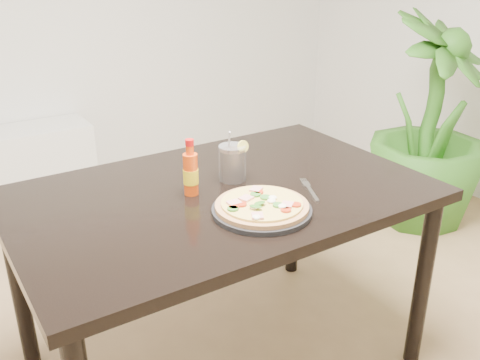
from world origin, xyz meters
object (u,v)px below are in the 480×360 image
dining_table (221,212)px  houseplant (431,123)px  pizza (262,205)px  fork (309,189)px  plate (262,210)px  hot_sauce_bottle (191,173)px  cola_cup (232,164)px

dining_table → houseplant: bearing=14.4°
dining_table → pizza: bearing=-85.7°
houseplant → dining_table: bearing=-165.6°
dining_table → fork: size_ratio=7.83×
pizza → fork: 0.25m
fork → houseplant: houseplant is taller
plate → fork: size_ratio=1.75×
hot_sauce_bottle → cola_cup: bearing=9.6°
hot_sauce_bottle → houseplant: 1.80m
hot_sauce_bottle → fork: bearing=-27.7°
hot_sauce_bottle → cola_cup: hot_sauce_bottle is taller
fork → cola_cup: bearing=152.6°
dining_table → cola_cup: size_ratio=7.49×
plate → cola_cup: 0.29m
pizza → houseplant: bearing=21.6°
houseplant → plate: bearing=-158.5°
plate → fork: bearing=13.4°
cola_cup → hot_sauce_bottle: bearing=-170.4°
fork → houseplant: (1.38, 0.58, -0.15)m
pizza → cola_cup: (0.06, 0.28, 0.03)m
pizza → hot_sauce_bottle: bearing=115.5°
hot_sauce_bottle → fork: (0.36, -0.19, -0.07)m
dining_table → houseplant: 1.69m
pizza → hot_sauce_bottle: 0.28m
plate → houseplant: houseplant is taller
pizza → hot_sauce_bottle: hot_sauce_bottle is taller
cola_cup → houseplant: (1.56, 0.37, -0.20)m
dining_table → fork: bearing=-32.2°
hot_sauce_bottle → cola_cup: (0.18, 0.03, -0.02)m
dining_table → cola_cup: 0.17m
dining_table → hot_sauce_bottle: (-0.10, 0.03, 0.16)m
plate → houseplant: bearing=21.5°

